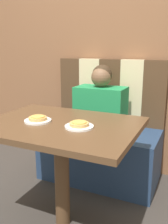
{
  "coord_description": "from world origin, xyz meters",
  "views": [
    {
      "loc": [
        0.77,
        -1.31,
        1.2
      ],
      "look_at": [
        0.0,
        0.35,
        0.73
      ],
      "focal_mm": 40.0,
      "sensor_mm": 36.0,
      "label": 1
    }
  ],
  "objects": [
    {
      "name": "booth_seat",
      "position": [
        0.0,
        0.71,
        0.24
      ],
      "size": [
        1.05,
        0.56,
        0.48
      ],
      "color": "navy",
      "rests_on": "ground_plane"
    },
    {
      "name": "booth_backrest",
      "position": [
        -0.0,
        0.96,
        0.79
      ],
      "size": [
        1.05,
        0.07,
        0.61
      ],
      "color": "#4C331E",
      "rests_on": "booth_seat"
    },
    {
      "name": "wall_back",
      "position": [
        0.0,
        1.04,
        1.3
      ],
      "size": [
        7.0,
        0.05,
        2.6
      ],
      "color": "brown",
      "rests_on": "ground_plane"
    },
    {
      "name": "dining_table",
      "position": [
        0.0,
        0.0,
        0.64
      ],
      "size": [
        0.98,
        0.74,
        0.74
      ],
      "color": "brown",
      "rests_on": "ground_plane"
    },
    {
      "name": "pizza_right",
      "position": [
        0.15,
        -0.04,
        0.76
      ],
      "size": [
        0.12,
        0.12,
        0.03
      ],
      "color": "tan",
      "rests_on": "plate_right"
    },
    {
      "name": "ground_plane",
      "position": [
        0.0,
        0.0,
        0.0
      ],
      "size": [
        12.0,
        12.0,
        0.0
      ],
      "primitive_type": "plane",
      "color": "#38332D"
    },
    {
      "name": "person",
      "position": [
        0.0,
        0.71,
        0.73
      ],
      "size": [
        0.44,
        0.25,
        0.58
      ],
      "color": "#1E8447",
      "rests_on": "booth_seat"
    },
    {
      "name": "plate_left",
      "position": [
        -0.15,
        -0.04,
        0.74
      ],
      "size": [
        0.17,
        0.17,
        0.01
      ],
      "color": "white",
      "rests_on": "dining_table"
    },
    {
      "name": "pizza_left",
      "position": [
        -0.15,
        -0.04,
        0.76
      ],
      "size": [
        0.12,
        0.12,
        0.03
      ],
      "color": "tan",
      "rests_on": "plate_left"
    },
    {
      "name": "plate_right",
      "position": [
        0.15,
        -0.04,
        0.74
      ],
      "size": [
        0.17,
        0.17,
        0.01
      ],
      "color": "white",
      "rests_on": "dining_table"
    }
  ]
}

